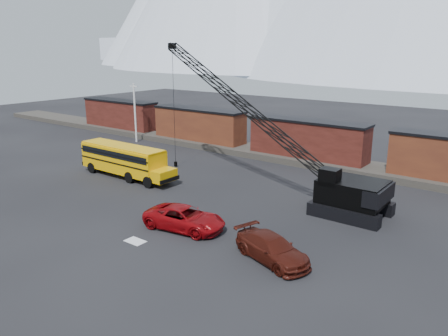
% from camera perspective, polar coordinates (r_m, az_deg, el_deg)
% --- Properties ---
extents(ground, '(160.00, 160.00, 0.00)m').
position_cam_1_polar(ground, '(33.10, -6.88, -6.94)').
color(ground, black).
rests_on(ground, ground).
extents(gravel_berm, '(120.00, 5.00, 0.70)m').
position_cam_1_polar(gravel_berm, '(50.30, 10.76, 1.11)').
color(gravel_berm, '#423D36').
rests_on(gravel_berm, ground).
extents(boxcar_west_far, '(13.70, 3.10, 4.17)m').
position_cam_1_polar(boxcar_west_far, '(69.86, -13.40, 6.93)').
color(boxcar_west_far, '#551E18').
rests_on(boxcar_west_far, gravel_berm).
extents(boxcar_west_near, '(13.70, 3.10, 4.17)m').
position_cam_1_polar(boxcar_west_near, '(58.51, -3.29, 5.75)').
color(boxcar_west_near, '#492014').
rests_on(boxcar_west_near, gravel_berm).
extents(boxcar_mid, '(13.70, 3.10, 4.17)m').
position_cam_1_polar(boxcar_mid, '(49.78, 10.90, 3.80)').
color(boxcar_mid, '#551E18').
rests_on(boxcar_mid, gravel_berm).
extents(utility_pole, '(1.40, 0.24, 8.00)m').
position_cam_1_polar(utility_pole, '(61.06, -11.55, 7.19)').
color(utility_pole, silver).
rests_on(utility_pole, ground).
extents(snow_patch, '(1.40, 0.90, 0.02)m').
position_cam_1_polar(snow_patch, '(30.26, -11.51, -9.34)').
color(snow_patch, silver).
rests_on(snow_patch, ground).
extents(school_bus, '(11.65, 2.65, 3.19)m').
position_cam_1_polar(school_bus, '(44.60, -12.78, 1.08)').
color(school_bus, '#DA9D04').
rests_on(school_bus, ground).
extents(red_pickup, '(6.32, 3.65, 1.66)m').
position_cam_1_polar(red_pickup, '(31.37, -5.16, -6.54)').
color(red_pickup, maroon).
rests_on(red_pickup, ground).
extents(maroon_suv, '(5.84, 3.77, 1.57)m').
position_cam_1_polar(maroon_suv, '(27.03, 6.29, -10.41)').
color(maroon_suv, '#3D110B').
rests_on(maroon_suv, ground).
extents(crawler_crane, '(23.87, 4.70, 13.24)m').
position_cam_1_polar(crawler_crane, '(39.45, 3.15, 7.64)').
color(crawler_crane, black).
rests_on(crawler_crane, ground).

